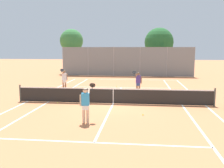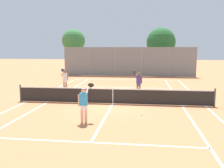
{
  "view_description": "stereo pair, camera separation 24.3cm",
  "coord_description": "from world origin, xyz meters",
  "px_view_note": "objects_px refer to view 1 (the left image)",
  "views": [
    {
      "loc": [
        1.6,
        -14.84,
        3.36
      ],
      "look_at": [
        -0.24,
        1.5,
        1.0
      ],
      "focal_mm": 40.0,
      "sensor_mm": 36.0,
      "label": 1
    },
    {
      "loc": [
        1.84,
        -14.81,
        3.36
      ],
      "look_at": [
        -0.24,
        1.5,
        1.0
      ],
      "focal_mm": 40.0,
      "sensor_mm": 36.0,
      "label": 2
    }
  ],
  "objects_px": {
    "player_far_right": "(138,82)",
    "loose_tennis_ball_4": "(143,115)",
    "tree_behind_right": "(158,43)",
    "tennis_net": "(113,96)",
    "player_far_left": "(64,79)",
    "player_near_side": "(86,103)",
    "loose_tennis_ball_0": "(117,86)",
    "loose_tennis_ball_3": "(58,103)",
    "tree_behind_left": "(71,41)",
    "loose_tennis_ball_2": "(73,89)",
    "loose_tennis_ball_1": "(121,100)"
  },
  "relations": [
    {
      "from": "loose_tennis_ball_4",
      "to": "loose_tennis_ball_2",
      "type": "bearing_deg",
      "value": 126.6
    },
    {
      "from": "player_far_right",
      "to": "loose_tennis_ball_1",
      "type": "relative_size",
      "value": 26.88
    },
    {
      "from": "loose_tennis_ball_0",
      "to": "loose_tennis_ball_1",
      "type": "xyz_separation_m",
      "value": [
        0.83,
        -5.93,
        0.0
      ]
    },
    {
      "from": "loose_tennis_ball_4",
      "to": "tree_behind_right",
      "type": "xyz_separation_m",
      "value": [
        2.12,
        20.96,
        4.01
      ]
    },
    {
      "from": "player_near_side",
      "to": "tree_behind_right",
      "type": "bearing_deg",
      "value": 78.19
    },
    {
      "from": "loose_tennis_ball_1",
      "to": "player_far_left",
      "type": "bearing_deg",
      "value": 142.72
    },
    {
      "from": "loose_tennis_ball_1",
      "to": "tree_behind_right",
      "type": "bearing_deg",
      "value": 78.69
    },
    {
      "from": "tree_behind_right",
      "to": "player_near_side",
      "type": "bearing_deg",
      "value": -101.81
    },
    {
      "from": "tennis_net",
      "to": "loose_tennis_ball_2",
      "type": "relative_size",
      "value": 181.82
    },
    {
      "from": "loose_tennis_ball_4",
      "to": "tree_behind_left",
      "type": "xyz_separation_m",
      "value": [
        -9.37,
        20.5,
        4.24
      ]
    },
    {
      "from": "player_near_side",
      "to": "loose_tennis_ball_0",
      "type": "height_order",
      "value": "player_near_side"
    },
    {
      "from": "loose_tennis_ball_4",
      "to": "tree_behind_right",
      "type": "height_order",
      "value": "tree_behind_right"
    },
    {
      "from": "player_far_right",
      "to": "loose_tennis_ball_4",
      "type": "height_order",
      "value": "player_far_right"
    },
    {
      "from": "loose_tennis_ball_1",
      "to": "loose_tennis_ball_4",
      "type": "bearing_deg",
      "value": -67.74
    },
    {
      "from": "player_near_side",
      "to": "tree_behind_right",
      "type": "xyz_separation_m",
      "value": [
        4.71,
        22.53,
        3.12
      ]
    },
    {
      "from": "player_far_right",
      "to": "loose_tennis_ball_0",
      "type": "relative_size",
      "value": 26.88
    },
    {
      "from": "tennis_net",
      "to": "player_far_left",
      "type": "distance_m",
      "value": 6.43
    },
    {
      "from": "tennis_net",
      "to": "loose_tennis_ball_0",
      "type": "height_order",
      "value": "tennis_net"
    },
    {
      "from": "loose_tennis_ball_0",
      "to": "tree_behind_left",
      "type": "xyz_separation_m",
      "value": [
        -7.15,
        11.17,
        4.24
      ]
    },
    {
      "from": "tennis_net",
      "to": "tree_behind_right",
      "type": "xyz_separation_m",
      "value": [
        3.9,
        18.45,
        3.53
      ]
    },
    {
      "from": "tennis_net",
      "to": "player_far_left",
      "type": "bearing_deg",
      "value": 134.26
    },
    {
      "from": "tennis_net",
      "to": "tree_behind_left",
      "type": "height_order",
      "value": "tree_behind_left"
    },
    {
      "from": "tree_behind_right",
      "to": "loose_tennis_ball_4",
      "type": "bearing_deg",
      "value": -95.77
    },
    {
      "from": "tree_behind_right",
      "to": "tree_behind_left",
      "type": "bearing_deg",
      "value": -177.73
    },
    {
      "from": "loose_tennis_ball_2",
      "to": "tree_behind_right",
      "type": "height_order",
      "value": "tree_behind_right"
    },
    {
      "from": "player_near_side",
      "to": "loose_tennis_ball_4",
      "type": "height_order",
      "value": "player_near_side"
    },
    {
      "from": "player_far_left",
      "to": "player_far_right",
      "type": "height_order",
      "value": "same"
    },
    {
      "from": "tennis_net",
      "to": "player_far_right",
      "type": "distance_m",
      "value": 3.8
    },
    {
      "from": "loose_tennis_ball_1",
      "to": "tree_behind_left",
      "type": "relative_size",
      "value": 0.01
    },
    {
      "from": "tennis_net",
      "to": "loose_tennis_ball_4",
      "type": "relative_size",
      "value": 181.82
    },
    {
      "from": "loose_tennis_ball_0",
      "to": "tree_behind_right",
      "type": "height_order",
      "value": "tree_behind_right"
    },
    {
      "from": "player_far_left",
      "to": "player_far_right",
      "type": "bearing_deg",
      "value": -10.66
    },
    {
      "from": "tennis_net",
      "to": "loose_tennis_ball_2",
      "type": "distance_m",
      "value": 6.48
    },
    {
      "from": "tennis_net",
      "to": "player_near_side",
      "type": "bearing_deg",
      "value": -101.23
    },
    {
      "from": "loose_tennis_ball_3",
      "to": "tree_behind_left",
      "type": "distance_m",
      "value": 19.2
    },
    {
      "from": "player_far_left",
      "to": "loose_tennis_ball_4",
      "type": "relative_size",
      "value": 26.88
    },
    {
      "from": "loose_tennis_ball_2",
      "to": "tree_behind_left",
      "type": "bearing_deg",
      "value": 105.99
    },
    {
      "from": "tree_behind_right",
      "to": "loose_tennis_ball_2",
      "type": "bearing_deg",
      "value": -120.41
    },
    {
      "from": "tree_behind_left",
      "to": "loose_tennis_ball_1",
      "type": "bearing_deg",
      "value": -64.99
    },
    {
      "from": "loose_tennis_ball_2",
      "to": "loose_tennis_ball_3",
      "type": "xyz_separation_m",
      "value": [
        0.49,
        -5.42,
        0.0
      ]
    },
    {
      "from": "player_near_side",
      "to": "player_far_right",
      "type": "distance_m",
      "value": 7.89
    },
    {
      "from": "player_near_side",
      "to": "loose_tennis_ball_2",
      "type": "relative_size",
      "value": 26.88
    },
    {
      "from": "tennis_net",
      "to": "loose_tennis_ball_0",
      "type": "relative_size",
      "value": 181.82
    },
    {
      "from": "loose_tennis_ball_0",
      "to": "loose_tennis_ball_3",
      "type": "distance_m",
      "value": 7.69
    },
    {
      "from": "loose_tennis_ball_3",
      "to": "tree_behind_left",
      "type": "bearing_deg",
      "value": 102.87
    },
    {
      "from": "player_far_left",
      "to": "loose_tennis_ball_3",
      "type": "xyz_separation_m",
      "value": [
        1.06,
        -4.87,
        -0.89
      ]
    },
    {
      "from": "loose_tennis_ball_2",
      "to": "loose_tennis_ball_4",
      "type": "bearing_deg",
      "value": -53.4
    },
    {
      "from": "tree_behind_right",
      "to": "tennis_net",
      "type": "bearing_deg",
      "value": -101.94
    },
    {
      "from": "player_far_left",
      "to": "loose_tennis_ball_4",
      "type": "distance_m",
      "value": 9.51
    },
    {
      "from": "loose_tennis_ball_1",
      "to": "loose_tennis_ball_3",
      "type": "relative_size",
      "value": 1.0
    }
  ]
}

